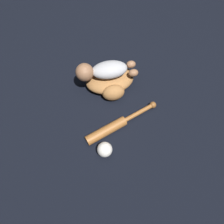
% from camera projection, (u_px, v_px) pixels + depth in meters
% --- Properties ---
extents(ground_plane, '(6.00, 6.00, 0.00)m').
position_uv_depth(ground_plane, '(106.00, 87.00, 1.33)').
color(ground_plane, black).
extents(baseball_glove, '(0.34, 0.30, 0.10)m').
position_uv_depth(baseball_glove, '(110.00, 81.00, 1.30)').
color(baseball_glove, '#A8703D').
rests_on(baseball_glove, ground).
extents(baby_figure, '(0.35, 0.19, 0.10)m').
position_uv_depth(baby_figure, '(103.00, 70.00, 1.22)').
color(baby_figure, '#B2B2B7').
rests_on(baby_figure, baseball_glove).
extents(baseball_bat, '(0.37, 0.30, 0.05)m').
position_uv_depth(baseball_bat, '(114.00, 126.00, 1.18)').
color(baseball_bat, '#9E602D').
rests_on(baseball_bat, ground).
extents(baseball, '(0.08, 0.08, 0.08)m').
position_uv_depth(baseball, '(105.00, 149.00, 1.10)').
color(baseball, white).
rests_on(baseball, ground).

